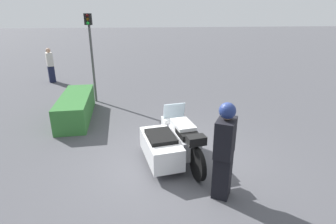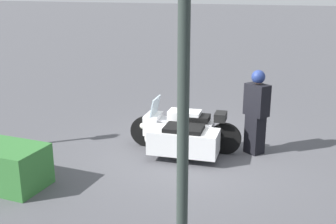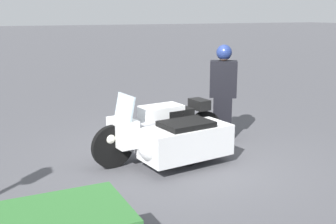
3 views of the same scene
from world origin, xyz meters
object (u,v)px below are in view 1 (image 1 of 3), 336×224
object	(u,v)px
police_motorcycle	(170,141)
hedge_bush_curbside	(76,107)
pedestrian_bystander	(50,65)
traffic_light_near	(91,46)
officer_rider	(224,149)

from	to	relation	value
police_motorcycle	hedge_bush_curbside	xyz separation A→B (m)	(3.20, 2.59, -0.09)
police_motorcycle	pedestrian_bystander	xyz separation A→B (m)	(8.79, 4.62, 0.39)
traffic_light_near	officer_rider	bearing A→B (deg)	31.26
hedge_bush_curbside	traffic_light_near	size ratio (longest dim) A/B	0.89
pedestrian_bystander	hedge_bush_curbside	bearing A→B (deg)	-89.76
police_motorcycle	pedestrian_bystander	world-z (taller)	pedestrian_bystander
police_motorcycle	officer_rider	world-z (taller)	officer_rider
hedge_bush_curbside	traffic_light_near	world-z (taller)	traffic_light_near
traffic_light_near	pedestrian_bystander	bearing A→B (deg)	-139.00
pedestrian_bystander	officer_rider	bearing A→B (deg)	-82.28
traffic_light_near	pedestrian_bystander	distance (m)	4.74
hedge_bush_curbside	pedestrian_bystander	distance (m)	5.96
hedge_bush_curbside	traffic_light_near	bearing A→B (deg)	-14.81
pedestrian_bystander	traffic_light_near	bearing A→B (deg)	-76.35
officer_rider	traffic_light_near	size ratio (longest dim) A/B	0.56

